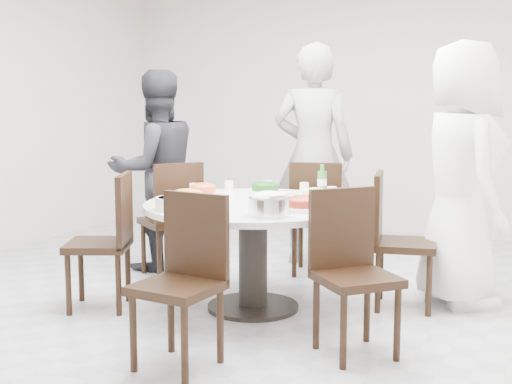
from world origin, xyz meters
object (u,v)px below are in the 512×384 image
at_px(rice_bowl, 269,206).
at_px(beverage_bottle, 322,180).
at_px(diner_right, 461,174).
at_px(chair_se, 357,275).
at_px(chair_n, 318,217).
at_px(chair_nw, 170,219).
at_px(dining_table, 253,256).
at_px(diner_left, 156,170).
at_px(diner_middle, 313,155).
at_px(chair_sw, 98,242).
at_px(chair_s, 177,283).
at_px(soup_bowl, 176,204).
at_px(chair_ne, 405,241).

height_order(rice_bowl, beverage_bottle, beverage_bottle).
bearing_deg(diner_right, chair_se, 131.99).
distance_m(chair_n, chair_nw, 1.22).
relative_size(dining_table, diner_left, 0.89).
relative_size(diner_middle, rice_bowl, 7.34).
relative_size(diner_right, diner_middle, 0.97).
bearing_deg(rice_bowl, diner_middle, 101.60).
bearing_deg(chair_nw, diner_left, -91.67).
xyz_separation_m(chair_sw, beverage_bottle, (1.31, 0.96, 0.39)).
relative_size(chair_s, chair_se, 1.00).
bearing_deg(chair_s, diner_right, 62.68).
bearing_deg(diner_left, chair_se, 94.60).
relative_size(dining_table, chair_s, 1.58).
bearing_deg(beverage_bottle, dining_table, -121.17).
bearing_deg(diner_left, diner_right, 125.64).
relative_size(dining_table, chair_n, 1.58).
xyz_separation_m(chair_n, chair_se, (0.83, -1.68, 0.00)).
xyz_separation_m(diner_right, diner_middle, (-1.36, 0.72, 0.03)).
distance_m(chair_n, diner_right, 1.34).
distance_m(diner_left, soup_bowl, 1.51).
bearing_deg(chair_ne, diner_right, -61.61).
bearing_deg(chair_se, chair_nw, 104.55).
distance_m(chair_se, rice_bowl, 0.71).
bearing_deg(chair_ne, dining_table, 104.74).
bearing_deg(rice_bowl, chair_ne, 53.22).
relative_size(chair_n, beverage_bottle, 4.09).
bearing_deg(soup_bowl, chair_nw, 123.39).
relative_size(chair_ne, diner_middle, 0.49).
bearing_deg(chair_s, chair_ne, 66.64).
bearing_deg(chair_se, chair_n, 70.93).
bearing_deg(soup_bowl, chair_se, -4.25).
height_order(chair_ne, soup_bowl, chair_ne).
xyz_separation_m(dining_table, chair_sw, (-0.99, -0.43, 0.10)).
height_order(chair_ne, chair_nw, same).
bearing_deg(chair_nw, soup_bowl, 68.70).
bearing_deg(dining_table, rice_bowl, -54.11).
height_order(diner_left, beverage_bottle, diner_left).
relative_size(chair_nw, chair_se, 1.00).
relative_size(chair_nw, soup_bowl, 3.51).
bearing_deg(chair_nw, chair_sw, 36.20).
bearing_deg(soup_bowl, chair_ne, 36.01).
height_order(chair_se, diner_left, diner_left).
distance_m(diner_middle, rice_bowl, 1.91).
bearing_deg(rice_bowl, chair_nw, 143.50).
distance_m(chair_nw, diner_right, 2.33).
height_order(diner_right, soup_bowl, diner_right).
bearing_deg(chair_ne, chair_n, 41.78).
height_order(chair_nw, chair_s, same).
bearing_deg(soup_bowl, diner_middle, 82.68).
height_order(chair_s, diner_left, diner_left).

